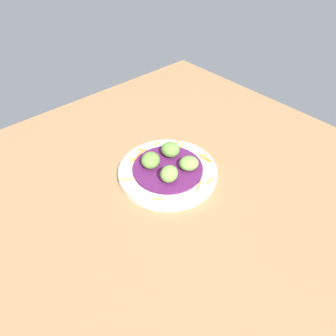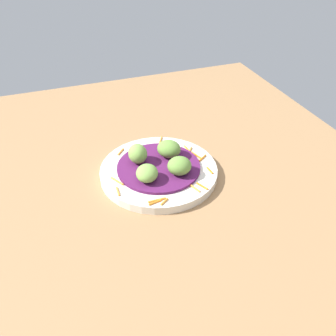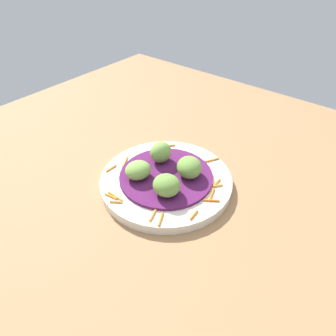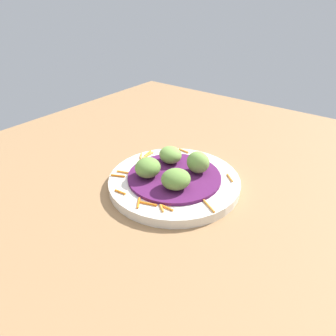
% 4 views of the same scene
% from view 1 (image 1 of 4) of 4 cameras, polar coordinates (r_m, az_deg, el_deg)
% --- Properties ---
extents(table_surface, '(1.10, 1.10, 0.02)m').
position_cam_1_polar(table_surface, '(0.82, 1.74, -3.06)').
color(table_surface, '#936D47').
rests_on(table_surface, ground).
extents(main_plate, '(0.26, 0.26, 0.02)m').
position_cam_1_polar(main_plate, '(0.83, 0.21, -0.56)').
color(main_plate, silver).
rests_on(main_plate, table_surface).
extents(cabbage_bed, '(0.19, 0.19, 0.01)m').
position_cam_1_polar(cabbage_bed, '(0.83, 0.21, 0.08)').
color(cabbage_bed, '#51194C').
rests_on(cabbage_bed, main_plate).
extents(carrot_garnish, '(0.23, 0.24, 0.00)m').
position_cam_1_polar(carrot_garnish, '(0.84, 0.40, 1.09)').
color(carrot_garnish, orange).
rests_on(carrot_garnish, main_plate).
extents(guac_scoop_left, '(0.04, 0.05, 0.04)m').
position_cam_1_polar(guac_scoop_left, '(0.77, -0.04, -0.90)').
color(guac_scoop_left, '#759E47').
rests_on(guac_scoop_left, cabbage_bed).
extents(guac_scoop_center, '(0.06, 0.06, 0.03)m').
position_cam_1_polar(guac_scoop_center, '(0.81, 3.63, 0.98)').
color(guac_scoop_center, '#759E47').
rests_on(guac_scoop_center, cabbage_bed).
extents(guac_scoop_right, '(0.05, 0.05, 0.04)m').
position_cam_1_polar(guac_scoop_right, '(0.85, 0.44, 3.38)').
color(guac_scoop_right, olive).
rests_on(guac_scoop_right, cabbage_bed).
extents(guac_scoop_back, '(0.07, 0.07, 0.04)m').
position_cam_1_polar(guac_scoop_back, '(0.81, -3.19, 1.43)').
color(guac_scoop_back, olive).
rests_on(guac_scoop_back, cabbage_bed).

